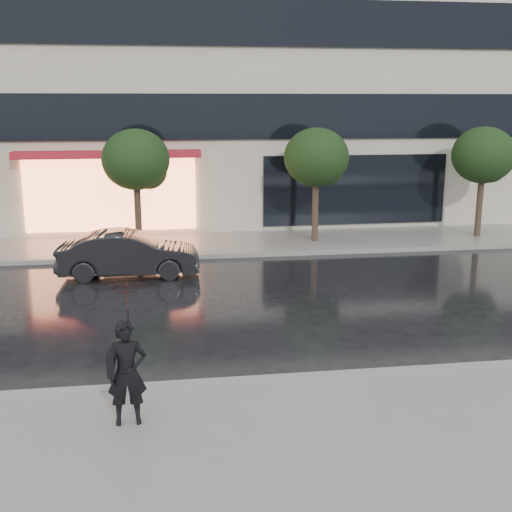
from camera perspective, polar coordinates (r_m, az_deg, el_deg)
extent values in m
plane|color=black|center=(12.43, 2.39, -9.32)|extent=(120.00, 120.00, 0.00)
cube|color=slate|center=(9.57, 6.15, -16.47)|extent=(60.00, 4.50, 0.12)
cube|color=slate|center=(22.13, -2.51, 1.12)|extent=(60.00, 3.50, 0.12)
cube|color=gray|center=(11.51, 3.33, -10.91)|extent=(60.00, 0.25, 0.14)
cube|color=gray|center=(20.43, -2.01, 0.09)|extent=(60.00, 0.25, 0.14)
cube|color=beige|center=(29.62, -4.35, 21.64)|extent=(30.00, 12.00, 18.00)
cube|color=black|center=(23.29, -3.05, 12.26)|extent=(28.00, 0.12, 1.60)
cube|color=black|center=(23.44, -3.16, 20.10)|extent=(28.00, 0.12, 1.60)
cube|color=#FF8C59|center=(23.47, -12.78, 5.33)|extent=(6.00, 0.10, 2.60)
cube|color=#AF1B29|center=(22.98, -13.03, 8.79)|extent=(6.40, 0.70, 0.25)
cube|color=black|center=(24.48, 8.82, 5.84)|extent=(7.00, 0.10, 2.60)
cylinder|color=#33261C|center=(21.59, -10.43, 3.40)|extent=(0.22, 0.22, 2.20)
ellipsoid|color=black|center=(21.34, -10.65, 8.43)|extent=(2.20, 2.20, 1.98)
sphere|color=black|center=(21.57, -9.51, 7.46)|extent=(1.20, 1.20, 1.20)
cylinder|color=#33261C|center=(22.18, 5.28, 3.84)|extent=(0.22, 0.22, 2.20)
ellipsoid|color=black|center=(21.94, 5.39, 8.74)|extent=(2.20, 2.20, 1.98)
sphere|color=black|center=(22.27, 6.25, 7.75)|extent=(1.20, 1.20, 1.20)
cylinder|color=#33261C|center=(24.29, 19.21, 3.99)|extent=(0.22, 0.22, 2.20)
ellipsoid|color=black|center=(24.07, 19.56, 8.45)|extent=(2.20, 2.20, 1.98)
sphere|color=black|center=(24.47, 20.11, 7.53)|extent=(1.20, 1.20, 1.20)
imported|color=black|center=(18.41, -11.24, 0.18)|extent=(3.97, 1.46, 1.30)
imported|color=black|center=(9.83, -11.38, -10.16)|extent=(0.61, 0.42, 1.61)
imported|color=black|center=(9.47, -11.35, -4.48)|extent=(0.88, 0.89, 0.76)
cylinder|color=black|center=(9.61, -11.23, -6.92)|extent=(0.02, 0.02, 0.80)
cube|color=black|center=(9.71, -12.84, -9.31)|extent=(0.13, 0.31, 0.34)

